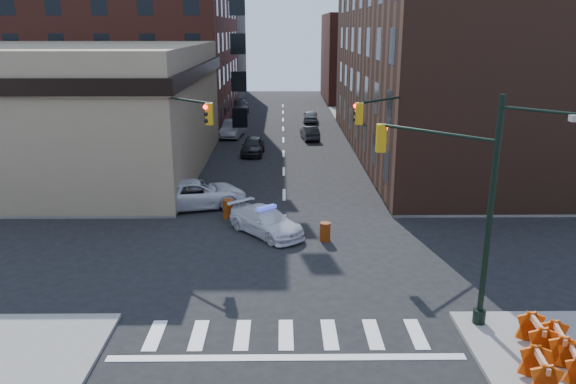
{
  "coord_description": "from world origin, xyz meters",
  "views": [
    {
      "loc": [
        -0.11,
        -23.9,
        10.15
      ],
      "look_at": [
        0.18,
        3.15,
        2.2
      ],
      "focal_mm": 35.0,
      "sensor_mm": 36.0,
      "label": 1
    }
  ],
  "objects_px": {
    "pedestrian_b": "(76,189)",
    "barrel_bank": "(228,209)",
    "parked_car_enear": "(310,133)",
    "barricade_se_a": "(536,335)",
    "parked_car_wfar": "(233,128)",
    "barrel_road": "(325,232)",
    "pedestrian_a": "(135,191)",
    "parked_car_wnear": "(253,146)",
    "police_car": "(266,221)",
    "barricade_nw_a": "(160,205)",
    "pickup": "(196,194)"
  },
  "relations": [
    {
      "from": "parked_car_wnear",
      "to": "pedestrian_a",
      "type": "bearing_deg",
      "value": -109.4
    },
    {
      "from": "pedestrian_b",
      "to": "barrel_bank",
      "type": "distance_m",
      "value": 9.56
    },
    {
      "from": "pedestrian_a",
      "to": "barricade_se_a",
      "type": "xyz_separation_m",
      "value": [
        16.66,
        -15.27,
        -0.45
      ]
    },
    {
      "from": "parked_car_enear",
      "to": "barricade_nw_a",
      "type": "height_order",
      "value": "parked_car_enear"
    },
    {
      "from": "police_car",
      "to": "pedestrian_b",
      "type": "bearing_deg",
      "value": 116.7
    },
    {
      "from": "parked_car_enear",
      "to": "barrel_road",
      "type": "relative_size",
      "value": 4.14
    },
    {
      "from": "barrel_bank",
      "to": "barricade_se_a",
      "type": "bearing_deg",
      "value": -50.69
    },
    {
      "from": "police_car",
      "to": "barricade_nw_a",
      "type": "relative_size",
      "value": 3.8
    },
    {
      "from": "parked_car_wnear",
      "to": "pickup",
      "type": "bearing_deg",
      "value": -96.96
    },
    {
      "from": "pedestrian_a",
      "to": "barricade_nw_a",
      "type": "bearing_deg",
      "value": 8.79
    },
    {
      "from": "pedestrian_a",
      "to": "barrel_road",
      "type": "height_order",
      "value": "pedestrian_a"
    },
    {
      "from": "police_car",
      "to": "parked_car_wfar",
      "type": "relative_size",
      "value": 0.95
    },
    {
      "from": "pedestrian_a",
      "to": "police_car",
      "type": "bearing_deg",
      "value": 14.85
    },
    {
      "from": "parked_car_wnear",
      "to": "parked_car_wfar",
      "type": "bearing_deg",
      "value": 109.55
    },
    {
      "from": "pedestrian_b",
      "to": "barricade_se_a",
      "type": "relative_size",
      "value": 1.2
    },
    {
      "from": "parked_car_wfar",
      "to": "pickup",
      "type": "bearing_deg",
      "value": -84.13
    },
    {
      "from": "barrel_bank",
      "to": "police_car",
      "type": "bearing_deg",
      "value": -49.69
    },
    {
      "from": "parked_car_wnear",
      "to": "barrel_bank",
      "type": "relative_size",
      "value": 4.11
    },
    {
      "from": "barrel_bank",
      "to": "barricade_nw_a",
      "type": "bearing_deg",
      "value": 172.57
    },
    {
      "from": "parked_car_enear",
      "to": "barricade_se_a",
      "type": "relative_size",
      "value": 2.88
    },
    {
      "from": "police_car",
      "to": "barrel_road",
      "type": "relative_size",
      "value": 4.99
    },
    {
      "from": "barricade_se_a",
      "to": "parked_car_enear",
      "type": "bearing_deg",
      "value": 12.13
    },
    {
      "from": "parked_car_wnear",
      "to": "parked_car_wfar",
      "type": "distance_m",
      "value": 8.28
    },
    {
      "from": "pickup",
      "to": "pedestrian_a",
      "type": "relative_size",
      "value": 3.07
    },
    {
      "from": "barricade_nw_a",
      "to": "parked_car_wfar",
      "type": "bearing_deg",
      "value": 86.0
    },
    {
      "from": "barrel_road",
      "to": "barricade_nw_a",
      "type": "xyz_separation_m",
      "value": [
        -8.95,
        4.04,
        0.14
      ]
    },
    {
      "from": "pedestrian_a",
      "to": "barricade_se_a",
      "type": "distance_m",
      "value": 22.6
    },
    {
      "from": "pedestrian_b",
      "to": "parked_car_wnear",
      "type": "bearing_deg",
      "value": 66.89
    },
    {
      "from": "pedestrian_a",
      "to": "barricade_se_a",
      "type": "bearing_deg",
      "value": 1.12
    },
    {
      "from": "parked_car_wfar",
      "to": "pedestrian_a",
      "type": "xyz_separation_m",
      "value": [
        -3.79,
        -22.42,
        0.3
      ]
    },
    {
      "from": "police_car",
      "to": "barricade_nw_a",
      "type": "distance_m",
      "value": 6.74
    },
    {
      "from": "pickup",
      "to": "parked_car_wnear",
      "type": "relative_size",
      "value": 1.37
    },
    {
      "from": "barricade_se_a",
      "to": "pickup",
      "type": "bearing_deg",
      "value": 43.78
    },
    {
      "from": "parked_car_wfar",
      "to": "parked_car_enear",
      "type": "distance_m",
      "value": 7.51
    },
    {
      "from": "parked_car_enear",
      "to": "pedestrian_a",
      "type": "relative_size",
      "value": 2.03
    },
    {
      "from": "pickup",
      "to": "parked_car_wfar",
      "type": "bearing_deg",
      "value": -15.67
    },
    {
      "from": "barrel_road",
      "to": "barrel_bank",
      "type": "distance_m",
      "value": 6.21
    },
    {
      "from": "police_car",
      "to": "pickup",
      "type": "xyz_separation_m",
      "value": [
        -4.2,
        4.47,
        0.14
      ]
    },
    {
      "from": "barrel_road",
      "to": "pedestrian_b",
      "type": "bearing_deg",
      "value": 157.23
    },
    {
      "from": "barricade_nw_a",
      "to": "parked_car_wnear",
      "type": "bearing_deg",
      "value": 75.36
    },
    {
      "from": "parked_car_wfar",
      "to": "pedestrian_a",
      "type": "distance_m",
      "value": 22.74
    },
    {
      "from": "parked_car_wfar",
      "to": "barrel_bank",
      "type": "xyz_separation_m",
      "value": [
        1.73,
        -24.09,
        -0.29
      ]
    },
    {
      "from": "parked_car_wfar",
      "to": "parked_car_enear",
      "type": "relative_size",
      "value": 1.27
    },
    {
      "from": "parked_car_wnear",
      "to": "barrel_road",
      "type": "xyz_separation_m",
      "value": [
        4.54,
        -19.67,
        -0.26
      ]
    },
    {
      "from": "barrel_bank",
      "to": "parked_car_wfar",
      "type": "bearing_deg",
      "value": 94.12
    },
    {
      "from": "pickup",
      "to": "barrel_road",
      "type": "bearing_deg",
      "value": -142.19
    },
    {
      "from": "pedestrian_b",
      "to": "police_car",
      "type": "bearing_deg",
      "value": -11.3
    },
    {
      "from": "parked_car_enear",
      "to": "barricade_se_a",
      "type": "bearing_deg",
      "value": 92.04
    },
    {
      "from": "parked_car_wnear",
      "to": "barricade_se_a",
      "type": "distance_m",
      "value": 31.55
    },
    {
      "from": "barrel_road",
      "to": "police_car",
      "type": "bearing_deg",
      "value": 161.53
    }
  ]
}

